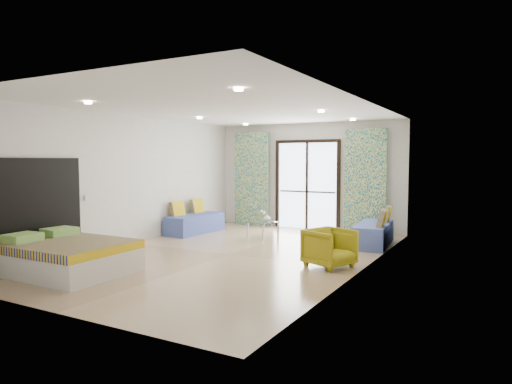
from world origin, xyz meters
The scene contains 24 objects.
floor centered at (0.00, 0.00, 0.00)m, with size 5.00×7.50×0.01m, color #9B7D5C, non-canonical shape.
ceiling centered at (0.00, 0.00, 2.70)m, with size 5.00×7.50×0.01m, color silver, non-canonical shape.
wall_back centered at (0.00, 3.75, 1.35)m, with size 5.00×0.01×2.70m, color silver, non-canonical shape.
wall_front centered at (0.00, -3.75, 1.35)m, with size 5.00×0.01×2.70m, color silver, non-canonical shape.
wall_left centered at (-2.50, 0.00, 1.35)m, with size 0.01×7.50×2.70m, color silver, non-canonical shape.
wall_right centered at (2.50, 0.00, 1.35)m, with size 0.01×7.50×2.70m, color silver, non-canonical shape.
balcony_door centered at (0.00, 3.72, 1.26)m, with size 1.76×0.08×2.28m.
balcony_rail centered at (0.00, 3.73, 0.95)m, with size 1.52×0.03×0.04m, color #595451.
curtain_left centered at (-1.55, 3.57, 1.25)m, with size 1.00×0.10×2.50m, color silver.
curtain_right centered at (1.55, 3.57, 1.25)m, with size 1.00×0.10×2.50m, color silver.
downlight_a centered at (-1.40, -2.00, 2.67)m, with size 0.12×0.12×0.02m, color #FFE0B2.
downlight_b centered at (1.40, -2.00, 2.67)m, with size 0.12×0.12×0.02m, color #FFE0B2.
downlight_c centered at (-1.40, 1.00, 2.67)m, with size 0.12×0.12×0.02m, color #FFE0B2.
downlight_d centered at (1.40, 1.00, 2.67)m, with size 0.12×0.12×0.02m, color #FFE0B2.
downlight_e centered at (-1.40, 3.00, 2.67)m, with size 0.12×0.12×0.02m, color #FFE0B2.
downlight_f centered at (1.40, 3.00, 2.67)m, with size 0.12×0.12×0.02m, color #FFE0B2.
headboard centered at (-2.46, -2.40, 1.05)m, with size 0.06×2.10×1.50m, color black.
switch_plate centered at (-2.47, -1.15, 1.05)m, with size 0.02×0.10×0.10m, color silver.
bed centered at (-1.47, -2.40, 0.26)m, with size 1.80×1.47×0.62m.
daybed_left centered at (-2.11, 1.74, 0.25)m, with size 0.69×1.64×0.80m.
daybed_right centered at (2.11, 2.23, 0.25)m, with size 0.78×1.67×0.80m.
coffee_table centered at (-0.31, 1.90, 0.33)m, with size 0.70×0.70×0.65m.
vase centered at (-0.24, 1.95, 0.45)m, with size 0.17×0.18×0.17m, color white.
armchair centered at (1.97, -0.04, 0.35)m, with size 0.68×0.63×0.70m, color #998E13.
Camera 1 is at (4.49, -7.13, 1.76)m, focal length 32.00 mm.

